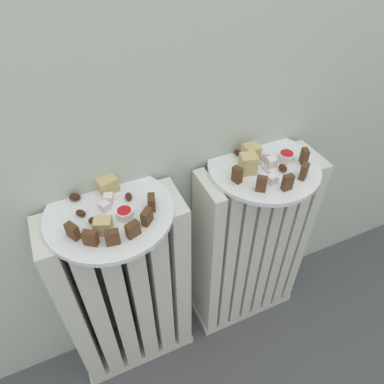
{
  "coord_description": "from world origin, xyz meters",
  "views": [
    {
      "loc": [
        -0.27,
        -0.31,
        1.25
      ],
      "look_at": [
        0.0,
        0.28,
        0.65
      ],
      "focal_mm": 33.51,
      "sensor_mm": 36.0,
      "label": 1
    }
  ],
  "objects_px": {
    "radiator_right": "(249,249)",
    "fork": "(264,168)",
    "plate_left": "(109,212)",
    "plate_right": "(264,166)",
    "jam_bowl_left": "(125,213)",
    "radiator_left": "(128,294)",
    "jam_bowl_right": "(286,156)"
  },
  "relations": [
    {
      "from": "jam_bowl_right",
      "to": "fork",
      "type": "relative_size",
      "value": 0.44
    },
    {
      "from": "plate_right",
      "to": "fork",
      "type": "relative_size",
      "value": 3.17
    },
    {
      "from": "jam_bowl_left",
      "to": "radiator_right",
      "type": "bearing_deg",
      "value": 5.13
    },
    {
      "from": "plate_left",
      "to": "radiator_right",
      "type": "bearing_deg",
      "value": 0.0
    },
    {
      "from": "jam_bowl_right",
      "to": "fork",
      "type": "distance_m",
      "value": 0.07
    },
    {
      "from": "jam_bowl_right",
      "to": "fork",
      "type": "height_order",
      "value": "jam_bowl_right"
    },
    {
      "from": "plate_right",
      "to": "jam_bowl_right",
      "type": "height_order",
      "value": "jam_bowl_right"
    },
    {
      "from": "radiator_right",
      "to": "fork",
      "type": "relative_size",
      "value": 7.14
    },
    {
      "from": "plate_right",
      "to": "fork",
      "type": "xyz_separation_m",
      "value": [
        -0.01,
        -0.01,
        0.01
      ]
    },
    {
      "from": "plate_left",
      "to": "fork",
      "type": "distance_m",
      "value": 0.4
    },
    {
      "from": "radiator_left",
      "to": "plate_right",
      "type": "relative_size",
      "value": 2.25
    },
    {
      "from": "fork",
      "to": "plate_right",
      "type": "bearing_deg",
      "value": 52.16
    },
    {
      "from": "radiator_right",
      "to": "radiator_left",
      "type": "bearing_deg",
      "value": 180.0
    },
    {
      "from": "plate_left",
      "to": "jam_bowl_left",
      "type": "height_order",
      "value": "jam_bowl_left"
    },
    {
      "from": "radiator_right",
      "to": "jam_bowl_right",
      "type": "relative_size",
      "value": 16.14
    },
    {
      "from": "jam_bowl_right",
      "to": "fork",
      "type": "xyz_separation_m",
      "value": [
        -0.07,
        -0.01,
        -0.01
      ]
    },
    {
      "from": "plate_left",
      "to": "plate_right",
      "type": "height_order",
      "value": "same"
    },
    {
      "from": "radiator_left",
      "to": "jam_bowl_right",
      "type": "distance_m",
      "value": 0.59
    },
    {
      "from": "plate_left",
      "to": "jam_bowl_left",
      "type": "xyz_separation_m",
      "value": [
        0.03,
        -0.03,
        0.02
      ]
    },
    {
      "from": "radiator_left",
      "to": "plate_left",
      "type": "relative_size",
      "value": 2.25
    },
    {
      "from": "plate_left",
      "to": "radiator_left",
      "type": "bearing_deg",
      "value": 0.0
    },
    {
      "from": "radiator_left",
      "to": "jam_bowl_left",
      "type": "relative_size",
      "value": 17.62
    },
    {
      "from": "jam_bowl_left",
      "to": "jam_bowl_right",
      "type": "bearing_deg",
      "value": 3.5
    },
    {
      "from": "plate_right",
      "to": "jam_bowl_left",
      "type": "distance_m",
      "value": 0.38
    },
    {
      "from": "jam_bowl_left",
      "to": "jam_bowl_right",
      "type": "height_order",
      "value": "jam_bowl_right"
    },
    {
      "from": "radiator_right",
      "to": "plate_right",
      "type": "height_order",
      "value": "plate_right"
    },
    {
      "from": "plate_left",
      "to": "jam_bowl_right",
      "type": "xyz_separation_m",
      "value": [
        0.47,
        -0.01,
        0.02
      ]
    },
    {
      "from": "jam_bowl_left",
      "to": "fork",
      "type": "relative_size",
      "value": 0.41
    },
    {
      "from": "radiator_right",
      "to": "jam_bowl_left",
      "type": "relative_size",
      "value": 17.62
    },
    {
      "from": "radiator_left",
      "to": "plate_right",
      "type": "bearing_deg",
      "value": 0.0
    },
    {
      "from": "radiator_right",
      "to": "plate_left",
      "type": "relative_size",
      "value": 2.25
    },
    {
      "from": "jam_bowl_left",
      "to": "plate_left",
      "type": "bearing_deg",
      "value": 129.24
    }
  ]
}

